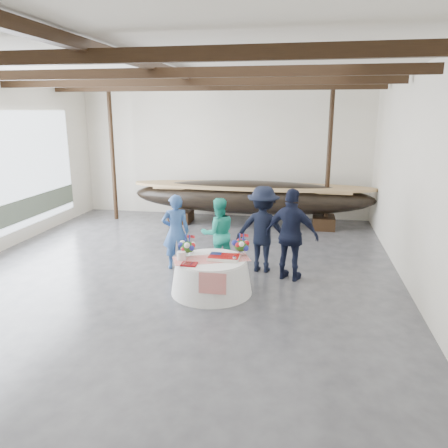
# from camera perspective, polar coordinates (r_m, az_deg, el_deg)

# --- Properties ---
(floor) EXTENTS (10.00, 12.00, 0.01)m
(floor) POSITION_cam_1_polar(r_m,az_deg,el_deg) (10.01, -6.45, -6.56)
(floor) COLOR #3D3D42
(floor) RESTS_ON ground
(wall_back) EXTENTS (10.00, 0.02, 4.50)m
(wall_back) POSITION_cam_1_polar(r_m,az_deg,el_deg) (15.24, -0.11, 9.49)
(wall_back) COLOR silver
(wall_back) RESTS_ON ground
(wall_right) EXTENTS (0.02, 12.00, 4.50)m
(wall_right) POSITION_cam_1_polar(r_m,az_deg,el_deg) (9.29, 24.24, 4.98)
(wall_right) COLOR silver
(wall_right) RESTS_ON ground
(ceiling) EXTENTS (10.00, 12.00, 0.01)m
(ceiling) POSITION_cam_1_polar(r_m,az_deg,el_deg) (9.39, -7.27, 20.00)
(ceiling) COLOR white
(ceiling) RESTS_ON wall_back
(pavilion_structure) EXTENTS (9.80, 11.76, 4.50)m
(pavilion_structure) POSITION_cam_1_polar(r_m,az_deg,el_deg) (10.13, -5.74, 16.81)
(pavilion_structure) COLOR black
(pavilion_structure) RESTS_ON ground
(longboat_display) EXTENTS (7.73, 1.55, 1.45)m
(longboat_display) POSITION_cam_1_polar(r_m,az_deg,el_deg) (14.02, 3.51, 3.55)
(longboat_display) COLOR black
(longboat_display) RESTS_ON ground
(banquet_table) EXTENTS (1.64, 1.64, 0.71)m
(banquet_table) POSITION_cam_1_polar(r_m,az_deg,el_deg) (8.91, -1.64, -6.75)
(banquet_table) COLOR silver
(banquet_table) RESTS_ON ground
(tabletop_items) EXTENTS (1.61, 1.08, 0.40)m
(tabletop_items) POSITION_cam_1_polar(r_m,az_deg,el_deg) (8.87, -1.51, -3.39)
(tabletop_items) COLOR red
(tabletop_items) RESTS_ON banquet_table
(guest_woman_blue) EXTENTS (0.75, 0.61, 1.76)m
(guest_woman_blue) POSITION_cam_1_polar(r_m,az_deg,el_deg) (10.17, -6.32, -1.01)
(guest_woman_blue) COLOR #2B4D8A
(guest_woman_blue) RESTS_ON ground
(guest_woman_teal) EXTENTS (1.00, 0.91, 1.67)m
(guest_woman_teal) POSITION_cam_1_polar(r_m,az_deg,el_deg) (10.13, -0.76, -1.23)
(guest_woman_teal) COLOR #22B297
(guest_woman_teal) RESTS_ON ground
(guest_man_left) EXTENTS (1.35, 0.87, 1.97)m
(guest_man_left) POSITION_cam_1_polar(r_m,az_deg,el_deg) (9.95, 5.11, -0.68)
(guest_man_left) COLOR black
(guest_man_left) RESTS_ON ground
(guest_man_right) EXTENTS (1.28, 0.84, 2.02)m
(guest_man_right) POSITION_cam_1_polar(r_m,az_deg,el_deg) (9.48, 8.83, -1.43)
(guest_man_right) COLOR black
(guest_man_right) RESTS_ON ground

